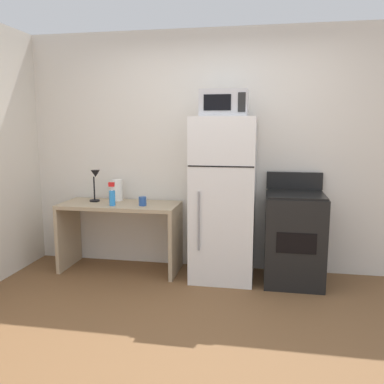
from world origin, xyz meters
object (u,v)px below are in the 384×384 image
spray_bottle (112,196)px  coffee_mug (143,201)px  paper_towel_roll (118,190)px  desk (120,223)px  refrigerator (223,199)px  oven_range (294,237)px  microwave (224,103)px  desk_lamp (95,180)px

spray_bottle → coffee_mug: size_ratio=2.62×
coffee_mug → paper_towel_roll: (-0.36, 0.23, 0.07)m
desk → spray_bottle: spray_bottle is taller
refrigerator → oven_range: refrigerator is taller
desk → oven_range: size_ratio=1.17×
coffee_mug → refrigerator: 0.85m
refrigerator → microwave: bearing=-89.7°
coffee_mug → desk_lamp: bearing=167.9°
microwave → oven_range: 1.52m
desk_lamp → spray_bottle: bearing=-34.3°
desk → paper_towel_roll: bearing=117.4°
spray_bottle → microwave: 1.50m
desk → spray_bottle: (-0.03, -0.13, 0.32)m
desk_lamp → paper_towel_roll: (0.22, 0.10, -0.12)m
refrigerator → microwave: (0.00, -0.02, 0.97)m
desk_lamp → coffee_mug: 0.62m
coffee_mug → paper_towel_roll: paper_towel_roll is taller
coffee_mug → paper_towel_roll: 0.43m
desk_lamp → spray_bottle: (0.26, -0.18, -0.14)m
paper_towel_roll → microwave: microwave is taller
refrigerator → oven_range: (0.72, -0.00, -0.37)m
desk → oven_range: 1.85m
desk → microwave: bearing=-2.3°
refrigerator → oven_range: 0.81m
microwave → paper_towel_roll: bearing=170.9°
oven_range → desk: bearing=179.3°
microwave → coffee_mug: bearing=-177.7°
paper_towel_roll → microwave: size_ratio=0.52×
desk_lamp → coffee_mug: (0.58, -0.12, -0.19)m
desk_lamp → oven_range: size_ratio=0.32×
refrigerator → desk: bearing=178.8°
spray_bottle → paper_towel_roll: bearing=99.4°
desk → desk_lamp: bearing=171.3°
desk_lamp → microwave: bearing=-3.6°
desk → desk_lamp: desk_lamp is taller
paper_towel_roll → refrigerator: 1.22m
spray_bottle → coffee_mug: (0.32, 0.05, -0.05)m
spray_bottle → coffee_mug: spray_bottle is taller
desk → refrigerator: size_ratio=0.77×
desk_lamp → coffee_mug: desk_lamp is taller
microwave → refrigerator: bearing=90.3°
paper_towel_roll → oven_range: oven_range is taller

